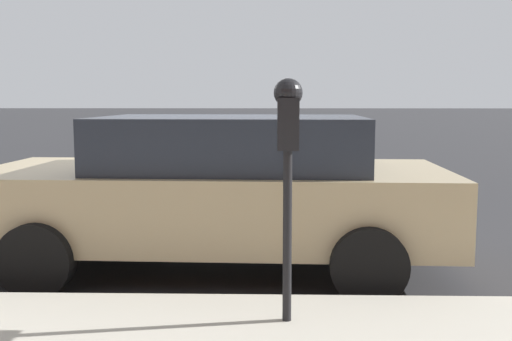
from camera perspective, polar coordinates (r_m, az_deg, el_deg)
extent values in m
plane|color=#2B2B2D|center=(6.91, -4.90, -7.14)|extent=(220.00, 220.00, 0.00)
cylinder|color=black|center=(4.04, 3.00, -6.29)|extent=(0.06, 0.06, 1.17)
cube|color=black|center=(3.94, 3.06, 4.45)|extent=(0.20, 0.14, 0.34)
sphere|color=black|center=(3.93, 3.08, 7.41)|extent=(0.19, 0.19, 0.19)
cube|color=gold|center=(4.04, 3.02, 3.91)|extent=(0.01, 0.11, 0.12)
cube|color=black|center=(4.04, 3.03, 5.60)|extent=(0.01, 0.10, 0.08)
cube|color=tan|center=(5.88, -3.99, -3.03)|extent=(2.07, 4.52, 0.68)
cube|color=#232833|center=(5.79, -2.28, 2.69)|extent=(1.77, 2.55, 0.50)
cylinder|color=black|center=(5.40, -20.16, -8.00)|extent=(0.24, 0.65, 0.64)
cylinder|color=black|center=(7.16, -14.05, -4.21)|extent=(0.24, 0.65, 0.64)
cylinder|color=black|center=(5.01, 10.68, -8.84)|extent=(0.24, 0.65, 0.64)
cylinder|color=black|center=(6.88, 8.61, -4.54)|extent=(0.24, 0.65, 0.64)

